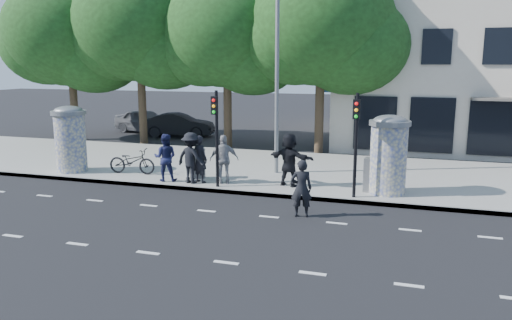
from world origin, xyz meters
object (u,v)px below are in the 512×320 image
(cabinet_right, at_px, (373,175))
(ped_b, at_px, (200,159))
(car_mid, at_px, (179,125))
(traffic_pole_far, at_px, (356,135))
(ped_e, at_px, (224,159))
(ped_d, at_px, (191,158))
(street_lamp, at_px, (277,54))
(cabinet_left, at_px, (198,164))
(ped_f, at_px, (289,160))
(car_left, at_px, (145,121))
(traffic_pole_near, at_px, (216,129))
(man_road, at_px, (301,188))
(ped_c, at_px, (165,158))
(ad_column_right, at_px, (388,153))
(ad_column_left, at_px, (70,137))
(bicycle, at_px, (132,161))

(cabinet_right, bearing_deg, ped_b, -166.34)
(ped_b, xyz_separation_m, car_mid, (-6.37, 11.31, -0.31))
(traffic_pole_far, height_order, ped_e, traffic_pole_far)
(ped_d, bearing_deg, street_lamp, -119.61)
(cabinet_left, bearing_deg, ped_f, -20.54)
(ped_e, bearing_deg, car_left, -69.99)
(traffic_pole_near, relative_size, car_left, 0.77)
(man_road, bearing_deg, ped_c, -35.56)
(man_road, bearing_deg, ped_b, -43.02)
(ped_d, height_order, ped_f, ped_f)
(ad_column_right, bearing_deg, street_lamp, 156.27)
(ped_e, relative_size, cabinet_right, 1.53)
(traffic_pole_far, distance_m, ped_f, 2.81)
(ad_column_left, distance_m, cabinet_left, 5.48)
(ped_d, bearing_deg, ped_f, -154.81)
(traffic_pole_near, distance_m, car_left, 16.21)
(ped_c, xyz_separation_m, ped_d, (1.05, -0.02, 0.05))
(ped_f, relative_size, bicycle, 1.00)
(ad_column_left, xyz_separation_m, cabinet_right, (11.92, 0.22, -0.80))
(ped_e, relative_size, cabinet_left, 1.55)
(traffic_pole_far, height_order, man_road, traffic_pole_far)
(ad_column_left, relative_size, ped_e, 1.48)
(ad_column_left, distance_m, street_lamp, 8.90)
(ped_d, bearing_deg, traffic_pole_near, -179.65)
(cabinet_left, bearing_deg, street_lamp, 16.13)
(street_lamp, bearing_deg, car_left, 139.30)
(man_road, bearing_deg, street_lamp, -79.82)
(ad_column_right, height_order, car_left, ad_column_right)
(ped_f, distance_m, cabinet_left, 3.61)
(car_left, bearing_deg, cabinet_right, -112.30)
(ped_c, xyz_separation_m, ped_e, (2.23, 0.26, 0.01))
(car_left, bearing_deg, ped_c, -132.45)
(ped_d, height_order, cabinet_left, ped_d)
(ped_c, distance_m, car_mid, 12.52)
(traffic_pole_near, height_order, street_lamp, street_lamp)
(ped_f, bearing_deg, ped_b, 26.45)
(traffic_pole_near, distance_m, man_road, 4.27)
(ped_e, height_order, cabinet_left, ped_e)
(traffic_pole_near, distance_m, traffic_pole_far, 4.80)
(ad_column_right, distance_m, traffic_pole_near, 5.91)
(traffic_pole_far, bearing_deg, car_mid, 135.58)
(traffic_pole_far, relative_size, ped_c, 1.92)
(traffic_pole_far, xyz_separation_m, car_left, (-14.82, 12.66, -1.48))
(street_lamp, distance_m, bicycle, 7.05)
(ped_b, relative_size, bicycle, 0.92)
(ped_e, height_order, ped_f, ped_f)
(street_lamp, distance_m, man_road, 6.62)
(street_lamp, distance_m, ped_b, 4.99)
(ped_b, bearing_deg, traffic_pole_far, -162.32)
(ad_column_right, xyz_separation_m, ped_c, (-7.96, -0.60, -0.50))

